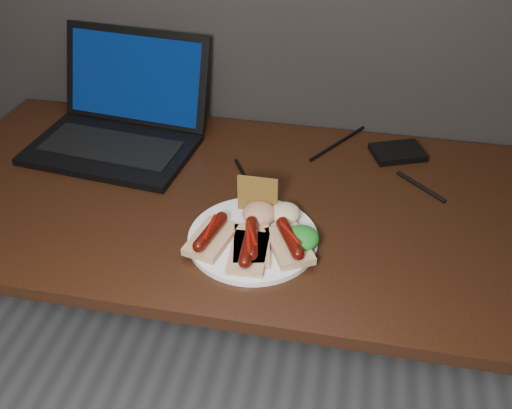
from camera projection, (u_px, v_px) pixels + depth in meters
The scene contains 13 objects.
desk at pixel (235, 228), 1.33m from camera, with size 1.40×0.70×0.75m.
laptop at pixel (120, 122), 1.44m from camera, with size 0.43×0.37×0.25m.
hard_drive at pixel (398, 152), 1.41m from camera, with size 0.12×0.09×0.02m, color black.
desk_cables at pixel (259, 159), 1.39m from camera, with size 0.94×0.38×0.01m.
plate at pixel (253, 238), 1.15m from camera, with size 0.26×0.26×0.01m, color white.
bread_sausage_left at pixel (211, 236), 1.12m from camera, with size 0.09×0.13×0.04m.
bread_sausage_center at pixel (252, 242), 1.11m from camera, with size 0.09×0.13×0.04m.
bread_sausage_right at pixel (290, 242), 1.11m from camera, with size 0.11×0.13×0.04m.
bread_sausage_extra at pixel (249, 250), 1.09m from camera, with size 0.08×0.12×0.04m.
crispbread at pixel (258, 194), 1.19m from camera, with size 0.09×0.01×0.09m, color olive.
salad_greens at pixel (302, 238), 1.12m from camera, with size 0.07×0.07×0.04m, color #125711.
salsa_mound at pixel (259, 214), 1.18m from camera, with size 0.07×0.07×0.04m, color #A21E10.
coleslaw_mound at pixel (285, 213), 1.18m from camera, with size 0.06×0.06×0.04m, color beige.
Camera 1 is at (0.25, 0.39, 1.51)m, focal length 40.00 mm.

